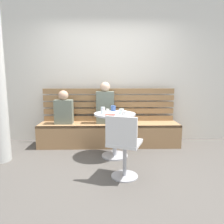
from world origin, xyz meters
name	(u,v)px	position (x,y,z in m)	size (l,w,h in m)	color
ground	(110,171)	(0.00, 0.00, 0.00)	(8.00, 8.00, 0.00)	#514C47
back_wall	(109,71)	(0.00, 1.64, 1.45)	(5.20, 0.10, 2.90)	white
booth_bench	(109,134)	(0.00, 1.20, 0.22)	(2.70, 0.52, 0.44)	#A87C51
booth_backrest	(109,105)	(0.00, 1.44, 0.78)	(2.65, 0.04, 0.66)	#9A7249
cafe_table	(115,126)	(0.09, 0.59, 0.52)	(0.68, 0.68, 0.74)	#ADADB2
white_chair	(123,145)	(0.17, -0.22, 0.46)	(0.52, 0.52, 0.85)	#ADADB2
person_adult	(105,105)	(-0.08, 1.24, 0.80)	(0.34, 0.22, 0.80)	slate
person_child_left	(64,109)	(-0.87, 1.21, 0.72)	(0.34, 0.22, 0.64)	slate
cup_espresso_small	(108,111)	(-0.03, 0.71, 0.77)	(0.06, 0.06, 0.06)	silver
cup_glass_short	(122,111)	(0.20, 0.55, 0.78)	(0.08, 0.08, 0.08)	silver
cup_mug_blue	(113,108)	(0.07, 0.83, 0.79)	(0.08, 0.08, 0.10)	#3D5B9E
cup_ceramic_white	(124,113)	(0.23, 0.40, 0.78)	(0.08, 0.08, 0.07)	white
cup_water_clear	(103,110)	(-0.11, 0.56, 0.80)	(0.07, 0.07, 0.11)	white
plate_small	(110,115)	(0.01, 0.42, 0.75)	(0.17, 0.17, 0.01)	#DB4C42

